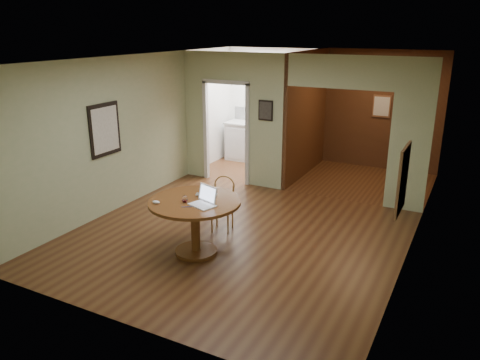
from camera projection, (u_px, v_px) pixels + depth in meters
The scene contains 11 objects.
floor at pixel (233, 239), 7.33m from camera, with size 5.00×5.00×0.00m, color #462514.
room_shell at pixel (283, 121), 9.75m from camera, with size 5.20×7.50×5.00m.
dining_table at pixel (195, 214), 6.69m from camera, with size 1.32×1.32×0.83m.
chair at pixel (223, 200), 7.56m from camera, with size 0.45×0.45×0.89m.
open_laptop at pixel (205, 200), 6.47m from camera, with size 0.41×0.41×0.25m.
closed_laptop at pixel (206, 196), 6.77m from camera, with size 0.31×0.20×0.02m, color #A9A8AD.
mouse at pixel (156, 202), 6.50m from camera, with size 0.11×0.06×0.05m, color white.
wine_glass at pixel (185, 199), 6.54m from camera, with size 0.09×0.09×0.10m, color white, non-canonical shape.
pen at pixel (187, 207), 6.38m from camera, with size 0.01×0.01×0.14m, color navy.
kitchen_cabinet at pixel (266, 143), 11.32m from camera, with size 2.06×0.60×0.94m.
grocery_bag at pixel (298, 121), 10.78m from camera, with size 0.29×0.25×0.29m, color beige.
Camera 1 is at (3.16, -5.88, 3.18)m, focal length 35.00 mm.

